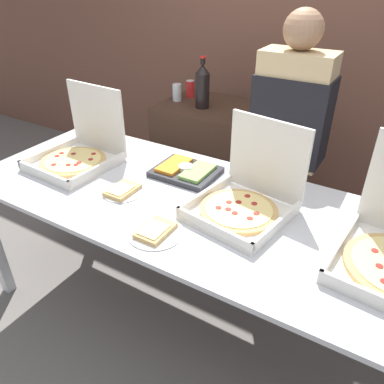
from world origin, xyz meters
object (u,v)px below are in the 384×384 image
(veggie_tray, at_px, (186,171))
(person_server_vest, at_px, (287,140))
(paper_plate_front_right, at_px, (122,191))
(soda_bottle, at_px, (202,86))
(paper_plate_front_center, at_px, (155,231))
(soda_can_colored, at_px, (190,89))
(soda_can_silver, at_px, (177,92))
(pizza_box_far_right, at_px, (79,151))
(pizza_box_near_left, at_px, (246,197))

(veggie_tray, xyz_separation_m, person_server_vest, (0.39, 0.54, 0.07))
(paper_plate_front_right, bearing_deg, soda_bottle, 97.09)
(soda_bottle, bearing_deg, paper_plate_front_center, -69.15)
(paper_plate_front_right, relative_size, soda_can_colored, 1.64)
(soda_bottle, height_order, person_server_vest, person_server_vest)
(soda_can_colored, bearing_deg, soda_bottle, -39.95)
(paper_plate_front_right, distance_m, veggie_tray, 0.37)
(soda_can_silver, bearing_deg, pizza_box_far_right, -94.10)
(pizza_box_near_left, xyz_separation_m, person_server_vest, (-0.04, 0.70, 0.02))
(pizza_box_far_right, distance_m, soda_can_silver, 0.95)
(soda_can_colored, bearing_deg, veggie_tray, -60.22)
(veggie_tray, xyz_separation_m, soda_can_silver, (-0.54, 0.74, 0.17))
(pizza_box_far_right, bearing_deg, veggie_tray, 20.65)
(soda_bottle, xyz_separation_m, soda_can_colored, (-0.20, 0.17, -0.09))
(pizza_box_near_left, height_order, veggie_tray, pizza_box_near_left)
(pizza_box_far_right, distance_m, person_server_vest, 1.23)
(soda_can_silver, height_order, soda_can_colored, same)
(soda_can_silver, bearing_deg, pizza_box_near_left, -43.24)
(paper_plate_front_right, xyz_separation_m, person_server_vest, (0.56, 0.87, 0.08))
(paper_plate_front_right, bearing_deg, pizza_box_far_right, 162.07)
(paper_plate_front_center, height_order, soda_bottle, soda_bottle)
(paper_plate_front_right, xyz_separation_m, soda_can_silver, (-0.36, 1.08, 0.17))
(person_server_vest, bearing_deg, paper_plate_front_center, 78.22)
(paper_plate_front_center, relative_size, person_server_vest, 0.15)
(pizza_box_near_left, xyz_separation_m, soda_can_colored, (-0.93, 1.04, 0.11))
(paper_plate_front_center, bearing_deg, veggie_tray, 107.73)
(paper_plate_front_center, height_order, soda_can_colored, soda_can_colored)
(paper_plate_front_right, xyz_separation_m, veggie_tray, (0.17, 0.33, 0.01))
(person_server_vest, bearing_deg, soda_bottle, -14.01)
(paper_plate_front_center, bearing_deg, soda_can_colored, 115.55)
(paper_plate_front_center, distance_m, soda_can_colored, 1.56)
(pizza_box_far_right, height_order, veggie_tray, pizza_box_far_right)
(paper_plate_front_right, bearing_deg, soda_can_silver, 108.68)
(veggie_tray, bearing_deg, soda_bottle, 113.06)
(veggie_tray, bearing_deg, paper_plate_front_center, -72.27)
(paper_plate_front_right, height_order, soda_can_silver, soda_can_silver)
(paper_plate_front_center, bearing_deg, soda_can_silver, 119.05)
(paper_plate_front_center, distance_m, veggie_tray, 0.55)
(paper_plate_front_center, xyz_separation_m, soda_bottle, (-0.47, 1.23, 0.27))
(soda_bottle, distance_m, soda_can_colored, 0.28)
(veggie_tray, distance_m, person_server_vest, 0.66)
(pizza_box_far_right, bearing_deg, soda_bottle, 74.42)
(paper_plate_front_right, xyz_separation_m, soda_bottle, (-0.13, 1.04, 0.26))
(pizza_box_near_left, distance_m, person_server_vest, 0.70)
(soda_bottle, bearing_deg, pizza_box_near_left, -50.05)
(paper_plate_front_right, height_order, soda_bottle, soda_bottle)
(soda_can_silver, relative_size, soda_can_colored, 1.00)
(soda_bottle, bearing_deg, soda_can_colored, 140.05)
(paper_plate_front_right, height_order, paper_plate_front_center, same)
(soda_bottle, relative_size, person_server_vest, 0.21)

